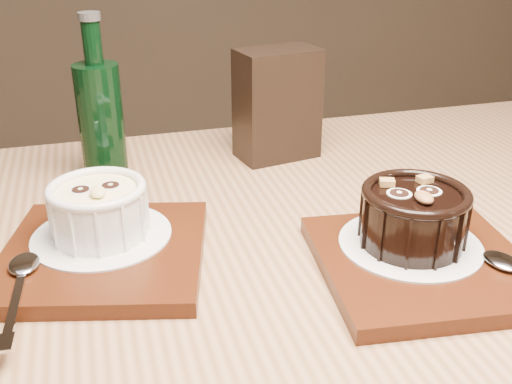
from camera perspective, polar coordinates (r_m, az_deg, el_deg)
The scene contains 10 objects.
table at distance 0.59m, azimuth 2.44°, elevation -15.24°, with size 1.25×0.87×0.75m.
tray_left at distance 0.57m, azimuth -14.28°, elevation -5.72°, with size 0.18×0.18×0.01m, color #431C0B.
doily_left at distance 0.58m, azimuth -14.46°, elevation -3.99°, with size 0.13×0.13×0.00m, color silver.
ramekin_white at distance 0.57m, azimuth -14.77°, elevation -1.45°, with size 0.09×0.09×0.05m.
spoon_left at distance 0.52m, azimuth -21.69°, elevation -8.32°, with size 0.03×0.13×0.01m, color silver, non-canonical shape.
tray_right at distance 0.56m, azimuth 15.54°, elevation -6.59°, with size 0.18×0.18×0.01m, color #431C0B.
doily_right at distance 0.57m, azimuth 14.46°, elevation -4.79°, with size 0.13×0.13×0.00m, color silver.
ramekin_dark at distance 0.55m, azimuth 14.80°, elevation -2.03°, with size 0.10×0.10×0.06m.
condiment_stand at distance 0.77m, azimuth 2.03°, elevation 8.34°, with size 0.10×0.06×0.14m, color black.
green_bottle at distance 0.72m, azimuth -14.56°, elevation 6.80°, with size 0.05×0.05×0.19m.
Camera 1 is at (-0.07, -0.32, 1.04)m, focal length 42.00 mm.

